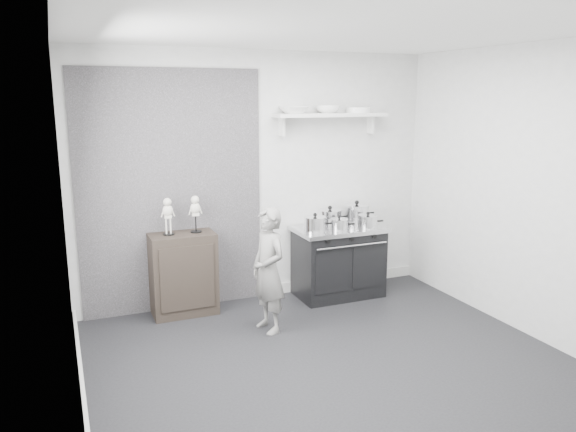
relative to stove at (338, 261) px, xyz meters
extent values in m
plane|color=black|center=(-0.83, -1.48, -0.40)|extent=(4.00, 4.00, 0.00)
cube|color=#B8B8B6|center=(-0.83, 0.32, 0.95)|extent=(4.00, 0.02, 2.70)
cube|color=#B8B8B6|center=(-0.83, -3.28, 0.95)|extent=(4.00, 0.02, 2.70)
cube|color=#B8B8B6|center=(-2.83, -1.48, 0.95)|extent=(0.02, 3.60, 2.70)
cube|color=#B8B8B6|center=(1.17, -1.48, 0.95)|extent=(0.02, 3.60, 2.70)
cube|color=silver|center=(-0.83, -1.48, 2.30)|extent=(4.00, 3.60, 0.02)
cube|color=black|center=(-1.78, 0.31, 0.85)|extent=(1.90, 0.02, 2.50)
cube|color=silver|center=(0.17, 0.30, -0.34)|extent=(2.00, 0.03, 0.12)
cube|color=silver|center=(-2.81, -1.48, -0.34)|extent=(0.03, 3.60, 0.12)
cube|color=silver|center=(-0.03, 0.19, 1.62)|extent=(1.30, 0.26, 0.04)
cube|color=silver|center=(-0.58, 0.26, 1.50)|extent=(0.03, 0.12, 0.20)
cube|color=silver|center=(0.52, 0.26, 1.50)|extent=(0.03, 0.12, 0.20)
cube|color=black|center=(0.00, 0.00, -0.03)|extent=(0.94, 0.56, 0.75)
cube|color=silver|center=(0.00, 0.00, 0.37)|extent=(0.99, 0.60, 0.05)
cube|color=black|center=(-0.22, -0.28, -0.01)|extent=(0.39, 0.02, 0.49)
cube|color=black|center=(0.22, -0.28, -0.01)|extent=(0.39, 0.02, 0.49)
cylinder|color=silver|center=(0.00, -0.30, 0.25)|extent=(0.84, 0.02, 0.02)
cylinder|color=black|center=(-0.28, -0.29, 0.33)|extent=(0.04, 0.03, 0.04)
cylinder|color=black|center=(0.00, -0.29, 0.33)|extent=(0.04, 0.03, 0.04)
cylinder|color=black|center=(0.28, -0.29, 0.33)|extent=(0.04, 0.03, 0.04)
cube|color=black|center=(-1.73, 0.13, 0.03)|extent=(0.66, 0.38, 0.86)
imported|color=slate|center=(-1.07, -0.62, 0.20)|extent=(0.37, 0.49, 1.21)
cylinder|color=silver|center=(-0.34, -0.08, 0.47)|extent=(0.23, 0.23, 0.15)
cylinder|color=silver|center=(-0.34, -0.08, 0.55)|extent=(0.24, 0.24, 0.01)
sphere|color=black|center=(-0.34, -0.08, 0.58)|extent=(0.04, 0.04, 0.04)
cylinder|color=black|center=(-0.18, -0.08, 0.47)|extent=(0.10, 0.02, 0.02)
cylinder|color=silver|center=(-0.04, 0.15, 0.47)|extent=(0.26, 0.26, 0.16)
cylinder|color=silver|center=(-0.04, 0.15, 0.56)|extent=(0.27, 0.27, 0.01)
sphere|color=black|center=(-0.04, 0.15, 0.59)|extent=(0.05, 0.05, 0.05)
cylinder|color=black|center=(0.13, 0.15, 0.47)|extent=(0.10, 0.02, 0.02)
cylinder|color=silver|center=(0.29, 0.13, 0.49)|extent=(0.28, 0.28, 0.20)
cylinder|color=silver|center=(0.29, 0.13, 0.60)|extent=(0.28, 0.28, 0.02)
sphere|color=black|center=(0.29, 0.13, 0.63)|extent=(0.05, 0.05, 0.05)
cylinder|color=black|center=(0.47, 0.13, 0.49)|extent=(0.10, 0.02, 0.02)
cylinder|color=silver|center=(0.28, -0.15, 0.46)|extent=(0.21, 0.21, 0.13)
cylinder|color=silver|center=(0.28, -0.15, 0.53)|extent=(0.22, 0.22, 0.01)
sphere|color=black|center=(0.28, -0.15, 0.56)|extent=(0.04, 0.04, 0.04)
cylinder|color=black|center=(0.42, -0.15, 0.46)|extent=(0.10, 0.02, 0.02)
cylinder|color=silver|center=(-0.07, -0.13, 0.45)|extent=(0.19, 0.19, 0.11)
cylinder|color=silver|center=(-0.07, -0.13, 0.51)|extent=(0.20, 0.20, 0.01)
sphere|color=black|center=(-0.07, -0.13, 0.54)|extent=(0.03, 0.03, 0.03)
cylinder|color=black|center=(0.07, -0.13, 0.45)|extent=(0.10, 0.02, 0.02)
imported|color=white|center=(-0.47, 0.19, 1.68)|extent=(0.31, 0.31, 0.08)
imported|color=white|center=(-0.07, 0.19, 1.68)|extent=(0.26, 0.26, 0.08)
cylinder|color=white|center=(0.32, 0.19, 1.67)|extent=(0.27, 0.27, 0.06)
camera|label=1|loc=(-2.86, -5.39, 1.83)|focal=35.00mm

